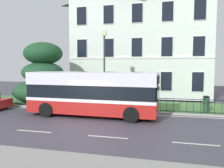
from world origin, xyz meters
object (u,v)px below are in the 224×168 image
at_px(evergreen_tree, 42,78).
at_px(street_lamp_post, 104,63).
at_px(litter_bin, 206,104).
at_px(georgian_townhouse, 142,38).
at_px(single_decker_bus, 93,93).

distance_m(evergreen_tree, street_lamp_post, 6.40).
bearing_deg(litter_bin, georgian_townhouse, 121.12).
relative_size(georgian_townhouse, evergreen_tree, 2.60).
relative_size(single_decker_bus, litter_bin, 7.53).
height_order(street_lamp_post, litter_bin, street_lamp_post).
bearing_deg(georgian_townhouse, litter_bin, -58.88).
bearing_deg(georgian_townhouse, single_decker_bus, -99.00).
xyz_separation_m(single_decker_bus, litter_bin, (7.56, 2.65, -0.86)).
xyz_separation_m(evergreen_tree, litter_bin, (13.79, -1.43, -1.58)).
distance_m(evergreen_tree, litter_bin, 13.95).
relative_size(evergreen_tree, single_decker_bus, 0.63).
bearing_deg(street_lamp_post, single_decker_bus, -88.97).
bearing_deg(single_decker_bus, evergreen_tree, 147.95).
bearing_deg(evergreen_tree, street_lamp_post, -9.57).
distance_m(street_lamp_post, litter_bin, 8.15).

